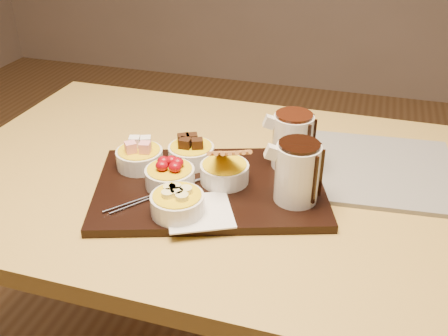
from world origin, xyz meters
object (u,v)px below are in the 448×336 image
(bowl_strawberries, at_px, (170,177))
(serving_board, at_px, (210,187))
(dining_table, at_px, (216,209))
(pitcher_dark_chocolate, at_px, (297,173))
(newspaper, at_px, (363,168))
(pitcher_milk_chocolate, at_px, (292,141))

(bowl_strawberries, bearing_deg, serving_board, 22.09)
(dining_table, distance_m, pitcher_dark_chocolate, 0.27)
(serving_board, relative_size, bowl_strawberries, 4.60)
(newspaper, bearing_deg, pitcher_milk_chocolate, -164.09)
(serving_board, distance_m, bowl_strawberries, 0.08)
(dining_table, bearing_deg, pitcher_dark_chocolate, -22.96)
(bowl_strawberries, distance_m, newspaper, 0.43)
(dining_table, distance_m, serving_board, 0.13)
(serving_board, xyz_separation_m, bowl_strawberries, (-0.07, -0.03, 0.03))
(serving_board, relative_size, newspaper, 1.18)
(pitcher_milk_chocolate, height_order, newspaper, pitcher_milk_chocolate)
(newspaper, bearing_deg, dining_table, -166.12)
(dining_table, xyz_separation_m, bowl_strawberries, (-0.06, -0.10, 0.14))
(serving_board, distance_m, pitcher_dark_chocolate, 0.19)
(bowl_strawberries, height_order, newspaper, bowl_strawberries)
(serving_board, bearing_deg, dining_table, 80.07)
(dining_table, distance_m, pitcher_milk_chocolate, 0.24)
(newspaper, bearing_deg, bowl_strawberries, -155.51)
(serving_board, xyz_separation_m, pitcher_milk_chocolate, (0.14, 0.12, 0.07))
(serving_board, bearing_deg, bowl_strawberries, -176.42)
(dining_table, xyz_separation_m, serving_board, (0.01, -0.07, 0.11))
(serving_board, bearing_deg, newspaper, 12.86)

